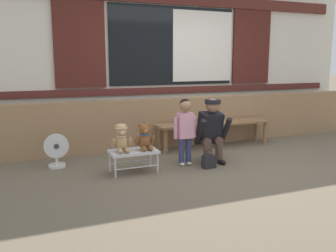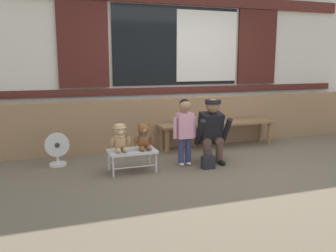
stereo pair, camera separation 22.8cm
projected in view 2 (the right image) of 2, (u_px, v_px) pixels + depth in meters
The scene contains 11 objects.
ground_plane at pixel (223, 166), 5.13m from camera, with size 60.00×60.00×0.00m, color brown.
brick_low_wall at pixel (185, 121), 6.38m from camera, with size 7.49×0.25×0.85m, color #997551.
shop_facade at pixel (175, 42), 6.61m from camera, with size 7.64×0.26×3.65m.
wooden_bench_long at pixel (217, 126), 6.19m from camera, with size 2.10×0.40×0.44m.
small_display_bench at pixel (132, 152), 4.83m from camera, with size 0.64×0.36×0.30m.
teddy_bear_with_hat at pixel (120, 138), 4.74m from camera, with size 0.28×0.27×0.36m.
teddy_bear_plain at pixel (143, 137), 4.85m from camera, with size 0.28×0.26×0.36m.
child_standing at pixel (185, 125), 5.08m from camera, with size 0.35×0.18×0.96m.
adult_crouching at pixel (212, 130), 5.24m from camera, with size 0.50×0.49×0.95m.
handbag_on_ground at pixel (208, 162), 5.00m from camera, with size 0.18×0.11×0.27m.
floor_fan at pixel (57, 150), 5.10m from camera, with size 0.34×0.24×0.48m.
Camera 2 is at (-2.39, -4.40, 1.47)m, focal length 38.37 mm.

